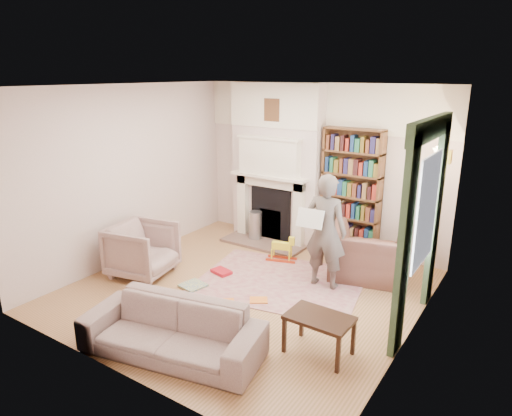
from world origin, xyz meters
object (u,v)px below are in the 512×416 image
Objects in this scene: armchair_reading at (369,254)px; sofa at (172,330)px; armchair_left at (143,250)px; bookcase at (351,186)px; paraffin_heater at (255,226)px; coffee_table at (319,335)px; man_reading at (326,231)px; rocking_horse at (282,249)px.

armchair_reading is 3.22m from sofa.
armchair_reading is 1.33× the size of armchair_left.
armchair_left is (-2.25, -2.54, -0.78)m from bookcase.
sofa is 3.60× the size of paraffin_heater.
armchair_left is 1.25× the size of coffee_table.
coffee_table is at bearing -73.55° from bookcase.
sofa is at bearing 71.65° from man_reading.
man_reading is 1.79m from coffee_table.
rocking_horse is (-1.41, -0.16, -0.17)m from armchair_reading.
paraffin_heater is at bearing -31.57° from man_reading.
coffee_table is (0.67, -1.55, -0.60)m from man_reading.
coffee_table is at bearing -68.07° from rocking_horse.
armchair_reading is 0.59× the size of sofa.
armchair_left is 2.20m from sofa.
bookcase is 2.64× the size of coffee_table.
sofa is 1.59m from coffee_table.
sofa reaches higher than paraffin_heater.
rocking_horse is (0.87, -0.55, -0.06)m from paraffin_heater.
paraffin_heater is at bearing -27.20° from armchair_left.
armchair_reading is 2.16m from coffee_table.
man_reading is at bearing 62.87° from sofa.
bookcase is at bearing -84.88° from man_reading.
bookcase is 1.58× the size of armchair_reading.
paraffin_heater is (-2.50, 2.54, 0.05)m from coffee_table.
bookcase is 3.49m from armchair_left.
bookcase reaches higher than armchair_left.
paraffin_heater is at bearing -166.33° from bookcase.
man_reading is (0.66, 2.43, 0.54)m from sofa.
armchair_reading is at bearing 57.95° from sofa.
paraffin_heater is at bearing 130.30° from rocking_horse.
paraffin_heater is (-1.83, 0.99, -0.55)m from man_reading.
rocking_horse is at bearing -32.35° from paraffin_heater.
bookcase is 1.12× the size of man_reading.
man_reading reaches higher than sofa.
man_reading reaches higher than armchair_reading.
man_reading reaches higher than rocking_horse.
man_reading is 3.01× the size of paraffin_heater.
rocking_horse is (-0.76, -0.95, -0.96)m from bookcase.
paraffin_heater is at bearing 135.99° from coffee_table.
armchair_left is 2.75m from man_reading.
paraffin_heater is (-1.17, 3.42, -0.01)m from sofa.
armchair_reading is at bearing 97.21° from coffee_table.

